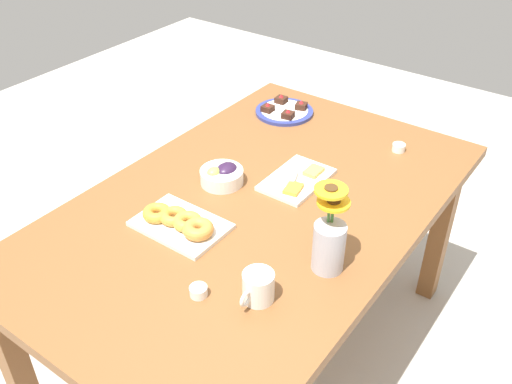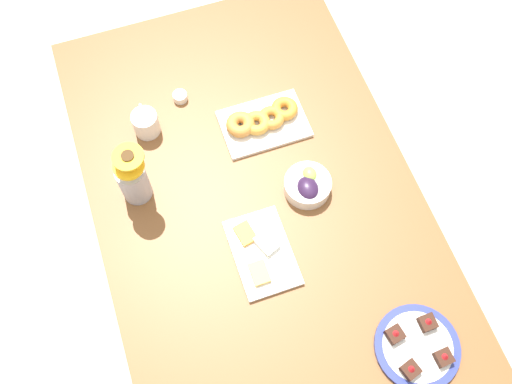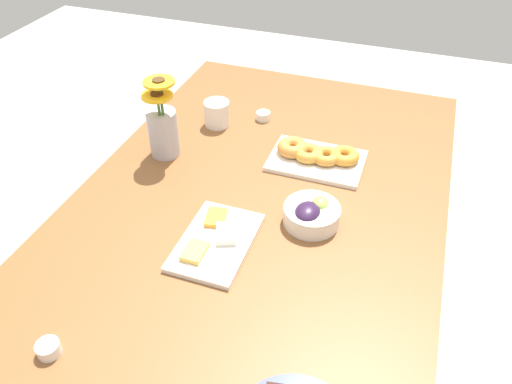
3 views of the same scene
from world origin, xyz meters
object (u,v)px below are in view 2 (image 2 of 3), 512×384
grape_bowl (308,185)px  jam_cup_honey (180,97)px  flower_vase (133,180)px  dessert_plate (417,347)px  dining_table (256,208)px  croissant_platter (262,121)px  coffee_mug (146,123)px  cheese_platter (262,252)px

grape_bowl → jam_cup_honey: grape_bowl is taller
jam_cup_honey → flower_vase: 0.38m
grape_bowl → dessert_plate: (-0.56, -0.12, -0.02)m
dining_table → croissant_platter: bearing=-23.5°
coffee_mug → dessert_plate: 1.07m
dining_table → jam_cup_honey: 0.46m
coffee_mug → jam_cup_honey: 0.16m
dining_table → flower_vase: 0.41m
coffee_mug → grape_bowl: coffee_mug is taller
jam_cup_honey → croissant_platter: bearing=-128.7°
cheese_platter → croissant_platter: (0.42, -0.15, 0.01)m
grape_bowl → cheese_platter: grape_bowl is taller
dining_table → flower_vase: size_ratio=6.16×
cheese_platter → jam_cup_honey: 0.61m
cheese_platter → coffee_mug: bearing=22.2°
grape_bowl → dining_table: bearing=80.9°
croissant_platter → jam_cup_honey: bearing=51.3°
cheese_platter → dessert_plate: bearing=-141.6°
croissant_platter → dessert_plate: size_ratio=1.19×
coffee_mug → grape_bowl: size_ratio=0.81×
croissant_platter → flower_vase: size_ratio=1.09×
croissant_platter → dining_table: bearing=156.5°
grape_bowl → croissant_platter: 0.28m
grape_bowl → cheese_platter: 0.26m
cheese_platter → dessert_plate: (-0.40, -0.32, 0.00)m
cheese_platter → croissant_platter: croissant_platter is taller
coffee_mug → jam_cup_honey: (0.08, -0.14, -0.03)m
jam_cup_honey → grape_bowl: bearing=-148.0°
croissant_platter → coffee_mug: bearing=74.2°
grape_bowl → cheese_platter: bearing=126.8°
dining_table → croissant_platter: 0.29m
dining_table → cheese_platter: (-0.18, 0.04, 0.10)m
dining_table → coffee_mug: bearing=36.6°
flower_vase → jam_cup_honey: bearing=-36.6°
dessert_plate → croissant_platter: bearing=11.6°
jam_cup_honey → dessert_plate: (-1.01, -0.40, -0.00)m
dessert_plate → flower_vase: 0.95m
jam_cup_honey → flower_vase: flower_vase is taller
cheese_platter → dessert_plate: dessert_plate is taller
dining_table → grape_bowl: size_ratio=10.87×
coffee_mug → croissant_platter: (-0.10, -0.37, -0.02)m
coffee_mug → croissant_platter: 0.38m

